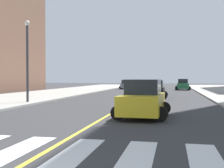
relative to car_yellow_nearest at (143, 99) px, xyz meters
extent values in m
cube|color=silver|center=(-2.93, -8.22, -0.97)|extent=(0.90, 4.00, 0.01)
cube|color=silver|center=(-1.13, -8.22, -0.97)|extent=(0.90, 4.00, 0.01)
cube|color=silver|center=(0.67, -8.22, -0.97)|extent=(0.90, 4.00, 0.01)
cube|color=silver|center=(2.47, -8.22, -0.97)|extent=(0.90, 4.00, 0.01)
cube|color=yellow|center=(-2.03, 27.78, -0.97)|extent=(0.16, 80.00, 0.01)
cube|color=gold|center=(0.00, -0.07, -0.21)|extent=(2.27, 4.72, 1.00)
cube|color=#1E2328|center=(0.01, 0.21, 0.69)|extent=(1.86, 2.39, 0.84)
cylinder|color=black|center=(-1.13, -1.47, -0.60)|extent=(0.76, 0.27, 0.75)
cylinder|color=black|center=(1.02, -1.55, -0.60)|extent=(0.76, 0.27, 0.75)
cylinder|color=black|center=(-1.02, 1.41, -0.60)|extent=(0.76, 0.27, 0.75)
cylinder|color=black|center=(1.12, 1.33, -0.60)|extent=(0.76, 0.27, 0.75)
cube|color=#236B42|center=(3.40, 36.84, -0.26)|extent=(2.06, 4.41, 0.94)
cube|color=#1E2328|center=(3.40, 37.10, 0.59)|extent=(1.70, 2.22, 0.79)
cylinder|color=black|center=(2.37, 35.50, -0.62)|extent=(0.71, 0.24, 0.71)
cylinder|color=black|center=(4.39, 35.47, -0.62)|extent=(0.71, 0.24, 0.71)
cylinder|color=black|center=(2.41, 38.21, -0.62)|extent=(0.71, 0.24, 0.71)
cylinder|color=black|center=(4.43, 38.18, -0.62)|extent=(0.71, 0.24, 0.71)
cube|color=slate|center=(-7.12, 38.69, -0.33)|extent=(1.96, 4.00, 0.84)
cube|color=#1E2328|center=(-7.10, 38.46, 0.43)|extent=(1.58, 2.03, 0.71)
cylinder|color=black|center=(-6.27, 39.94, -0.65)|extent=(0.64, 0.23, 0.63)
cylinder|color=black|center=(-8.08, 39.86, -0.65)|extent=(0.64, 0.23, 0.63)
cylinder|color=black|center=(-6.15, 37.52, -0.65)|extent=(0.64, 0.23, 0.63)
cylinder|color=black|center=(-7.96, 37.43, -0.65)|extent=(0.64, 0.23, 0.63)
cube|color=black|center=(-0.22, 14.95, -0.27)|extent=(1.95, 4.28, 0.91)
cube|color=#1E2328|center=(-0.22, 15.21, 0.55)|extent=(1.63, 2.14, 0.77)
cylinder|color=black|center=(-1.21, 13.63, -0.63)|extent=(0.69, 0.23, 0.69)
cylinder|color=black|center=(0.76, 13.63, -0.63)|extent=(0.69, 0.23, 0.69)
cylinder|color=black|center=(-1.20, 16.28, -0.63)|extent=(0.69, 0.23, 0.69)
cylinder|color=black|center=(0.77, 16.27, -0.63)|extent=(0.69, 0.23, 0.69)
cylinder|color=#38383D|center=(-10.31, 6.25, 2.39)|extent=(0.20, 0.20, 6.43)
sphere|color=silver|center=(-10.31, 6.25, 5.75)|extent=(0.44, 0.44, 0.44)
camera|label=1|loc=(1.60, -15.93, 1.20)|focal=46.28mm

